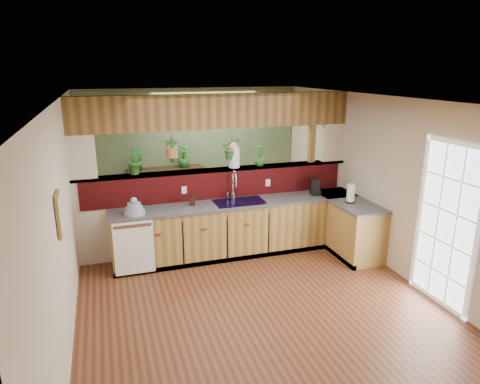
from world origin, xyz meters
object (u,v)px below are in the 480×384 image
object	(u,v)px
glass_jar	(234,155)
paper_towel	(351,194)
dish_stack	(134,209)
soap_dispenser	(192,199)
coffee_maker	(315,187)
shelving_console	(167,193)
faucet	(233,184)

from	to	relation	value
glass_jar	paper_towel	bearing A→B (deg)	-29.81
dish_stack	soap_dispenser	distance (m)	0.93
coffee_maker	soap_dispenser	bearing A→B (deg)	-162.95
dish_stack	glass_jar	xyz separation A→B (m)	(1.70, 0.49, 0.62)
coffee_maker	shelving_console	size ratio (longest dim) A/B	0.18
glass_jar	faucet	bearing A→B (deg)	-110.32
shelving_console	paper_towel	bearing A→B (deg)	-51.87
faucet	glass_jar	bearing A→B (deg)	69.68
soap_dispenser	shelving_console	distance (m)	2.26
paper_towel	shelving_console	size ratio (longest dim) A/B	0.21
coffee_maker	glass_jar	size ratio (longest dim) A/B	0.66
coffee_maker	dish_stack	bearing A→B (deg)	-159.11
soap_dispenser	paper_towel	size ratio (longest dim) A/B	0.57
dish_stack	glass_jar	bearing A→B (deg)	16.10
coffee_maker	paper_towel	distance (m)	0.68
paper_towel	shelving_console	distance (m)	3.87
coffee_maker	paper_towel	xyz separation A→B (m)	(0.33, -0.60, 0.02)
dish_stack	shelving_console	world-z (taller)	dish_stack
shelving_console	coffee_maker	bearing A→B (deg)	-49.15
paper_towel	shelving_console	bearing A→B (deg)	131.78
dish_stack	paper_towel	world-z (taller)	paper_towel
faucet	coffee_maker	size ratio (longest dim) A/B	1.82
coffee_maker	glass_jar	distance (m)	1.50
dish_stack	paper_towel	bearing A→B (deg)	-7.86
glass_jar	shelving_console	distance (m)	2.37
dish_stack	faucet	bearing A→B (deg)	9.43
shelving_console	dish_stack	bearing A→B (deg)	-112.50
glass_jar	coffee_maker	bearing A→B (deg)	-15.04
faucet	paper_towel	xyz separation A→B (m)	(1.75, -0.73, -0.12)
paper_towel	soap_dispenser	bearing A→B (deg)	165.25
soap_dispenser	coffee_maker	xyz separation A→B (m)	(2.13, -0.05, 0.03)
faucet	paper_towel	size ratio (longest dim) A/B	1.53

